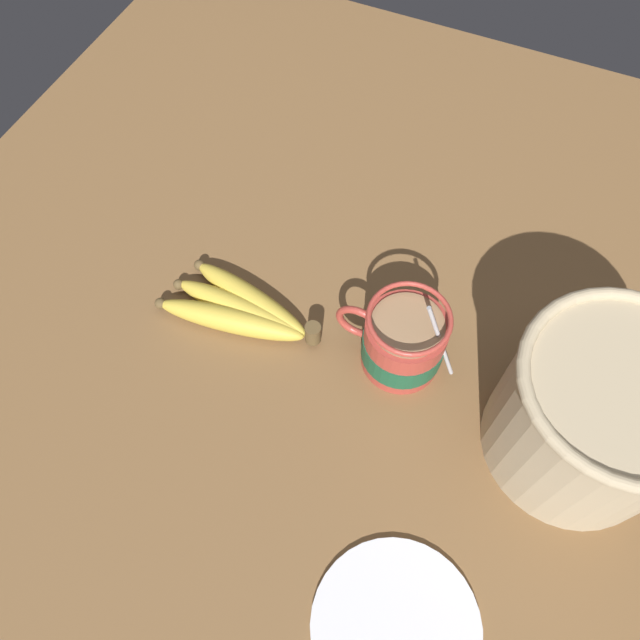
{
  "coord_description": "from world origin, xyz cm",
  "views": [
    {
      "loc": [
        -7.52,
        32.83,
        72.69
      ],
      "look_at": [
        7.5,
        -1.0,
        7.99
      ],
      "focal_mm": 35.0,
      "sensor_mm": 36.0,
      "label": 1
    }
  ],
  "objects_px": {
    "banana_bunch": "(241,310)",
    "woven_basket": "(596,417)",
    "small_plate": "(396,627)",
    "coffee_mug": "(403,342)"
  },
  "relations": [
    {
      "from": "small_plate",
      "to": "coffee_mug",
      "type": "bearing_deg",
      "value": -70.22
    },
    {
      "from": "coffee_mug",
      "to": "banana_bunch",
      "type": "xyz_separation_m",
      "value": [
        0.2,
        0.02,
        -0.03
      ]
    },
    {
      "from": "woven_basket",
      "to": "banana_bunch",
      "type": "bearing_deg",
      "value": -0.42
    },
    {
      "from": "coffee_mug",
      "to": "banana_bunch",
      "type": "distance_m",
      "value": 0.21
    },
    {
      "from": "banana_bunch",
      "to": "woven_basket",
      "type": "bearing_deg",
      "value": 179.58
    },
    {
      "from": "banana_bunch",
      "to": "woven_basket",
      "type": "distance_m",
      "value": 0.43
    },
    {
      "from": "woven_basket",
      "to": "small_plate",
      "type": "bearing_deg",
      "value": 66.12
    },
    {
      "from": "coffee_mug",
      "to": "banana_bunch",
      "type": "relative_size",
      "value": 0.71
    },
    {
      "from": "banana_bunch",
      "to": "small_plate",
      "type": "height_order",
      "value": "banana_bunch"
    },
    {
      "from": "small_plate",
      "to": "woven_basket",
      "type": "bearing_deg",
      "value": -113.88
    }
  ]
}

